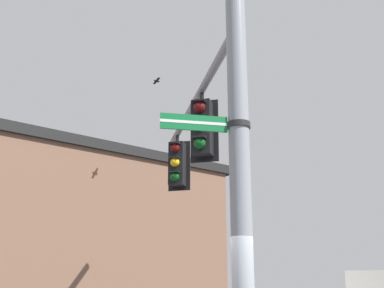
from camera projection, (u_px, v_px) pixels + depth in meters
name	position (u px, v px, depth m)	size (l,w,h in m)	color
signal_pole	(240.00, 185.00, 6.55)	(0.29, 0.29, 6.35)	gray
mast_arm	(195.00, 101.00, 9.98)	(0.14, 0.14, 5.85)	gray
traffic_light_nearest_pole	(202.00, 128.00, 9.15)	(0.54, 0.49, 1.31)	black
traffic_light_mid_inner	(177.00, 164.00, 11.74)	(0.54, 0.49, 1.31)	black
street_name_sign	(220.00, 124.00, 6.74)	(1.14, 0.69, 0.22)	#147238
bird_flying	(157.00, 81.00, 13.61)	(0.28, 0.25, 0.09)	black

